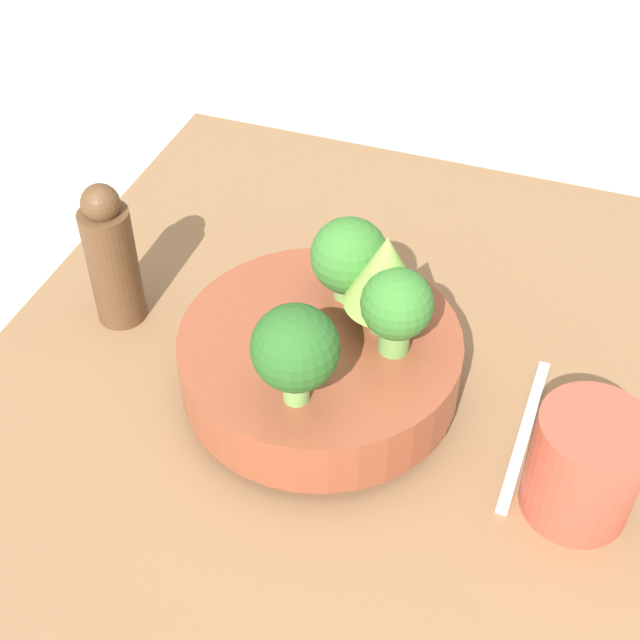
# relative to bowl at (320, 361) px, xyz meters

# --- Properties ---
(ground_plane) EXTENTS (6.00, 6.00, 0.00)m
(ground_plane) POSITION_rel_bowl_xyz_m (-0.04, -0.01, -0.09)
(ground_plane) COLOR beige
(table) EXTENTS (0.90, 0.66, 0.05)m
(table) POSITION_rel_bowl_xyz_m (-0.04, -0.01, -0.06)
(table) COLOR olive
(table) RESTS_ON ground_plane
(bowl) EXTENTS (0.25, 0.25, 0.07)m
(bowl) POSITION_rel_bowl_xyz_m (0.00, 0.00, 0.00)
(bowl) COLOR brown
(bowl) RESTS_ON table
(romanesco_piece_near) EXTENTS (0.07, 0.07, 0.10)m
(romanesco_piece_near) POSITION_rel_bowl_xyz_m (0.03, -0.05, 0.09)
(romanesco_piece_near) COLOR #6BA34C
(romanesco_piece_near) RESTS_ON bowl
(broccoli_floret_right) EXTENTS (0.07, 0.07, 0.08)m
(broccoli_floret_right) POSITION_rel_bowl_xyz_m (0.06, -0.01, 0.07)
(broccoli_floret_right) COLOR #7AB256
(broccoli_floret_right) RESTS_ON bowl
(broccoli_floret_front) EXTENTS (0.06, 0.06, 0.08)m
(broccoli_floret_front) POSITION_rel_bowl_xyz_m (0.01, -0.06, 0.08)
(broccoli_floret_front) COLOR #6BA34C
(broccoli_floret_front) RESTS_ON bowl
(broccoli_floret_left) EXTENTS (0.07, 0.07, 0.09)m
(broccoli_floret_left) POSITION_rel_bowl_xyz_m (-0.07, -0.00, 0.09)
(broccoli_floret_left) COLOR #7AB256
(broccoli_floret_left) RESTS_ON bowl
(cup) EXTENTS (0.09, 0.09, 0.10)m
(cup) POSITION_rel_bowl_xyz_m (-0.05, -0.24, 0.01)
(cup) COLOR #C64C38
(cup) RESTS_ON table
(pepper_mill) EXTENTS (0.05, 0.05, 0.15)m
(pepper_mill) POSITION_rel_bowl_xyz_m (0.03, 0.22, 0.03)
(pepper_mill) COLOR brown
(pepper_mill) RESTS_ON table
(fork) EXTENTS (0.18, 0.02, 0.01)m
(fork) POSITION_rel_bowl_xyz_m (0.01, -0.19, -0.04)
(fork) COLOR silver
(fork) RESTS_ON table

